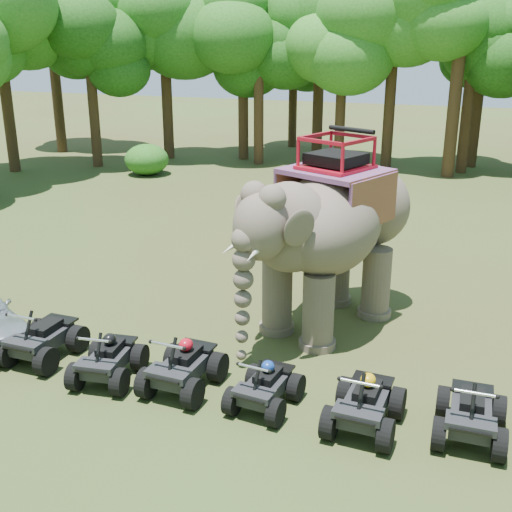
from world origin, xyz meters
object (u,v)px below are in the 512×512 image
object	(u,v)px
elephant	(330,232)
atv_0	(42,332)
atv_2	(183,360)
atv_5	(472,406)
atv_1	(108,353)
atv_3	(265,381)
atv_4	(365,397)

from	to	relation	value
elephant	atv_0	size ratio (longest dim) A/B	3.25
atv_2	atv_5	xyz separation A→B (m)	(5.55, 0.18, -0.02)
elephant	atv_2	world-z (taller)	elephant
atv_1	atv_3	size ratio (longest dim) A/B	1.06
elephant	atv_3	world-z (taller)	elephant
atv_2	atv_3	world-z (taller)	atv_2
atv_2	atv_5	distance (m)	5.56
atv_0	elephant	bearing A→B (deg)	36.73
atv_2	atv_0	bearing A→B (deg)	-178.97
atv_2	atv_3	size ratio (longest dim) A/B	1.14
elephant	atv_4	xyz separation A→B (m)	(1.68, -4.17, -1.74)
elephant	atv_1	world-z (taller)	elephant
elephant	atv_2	xyz separation A→B (m)	(-2.04, -4.02, -1.73)
atv_3	atv_4	xyz separation A→B (m)	(1.94, -0.06, 0.07)
atv_3	atv_4	distance (m)	1.94
atv_3	atv_5	world-z (taller)	atv_5
atv_4	atv_5	bearing A→B (deg)	13.28
atv_1	atv_2	world-z (taller)	atv_2
atv_1	atv_4	distance (m)	5.36
atv_4	atv_5	xyz separation A→B (m)	(1.83, 0.33, -0.01)
atv_5	atv_1	bearing A→B (deg)	-177.36
atv_0	atv_5	xyz separation A→B (m)	(9.04, 0.04, -0.02)
elephant	atv_5	distance (m)	5.49
atv_1	atv_4	size ratio (longest dim) A/B	0.95
elephant	atv_5	xyz separation A→B (m)	(3.51, -3.84, -1.76)
atv_1	atv_5	size ratio (longest dim) A/B	0.97
elephant	atv_2	bearing A→B (deg)	-93.07
atv_0	atv_1	bearing A→B (deg)	-7.94
atv_4	atv_5	distance (m)	1.86
atv_2	atv_3	distance (m)	1.78
elephant	atv_1	size ratio (longest dim) A/B	3.48
atv_4	atv_2	bearing A→B (deg)	-179.16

